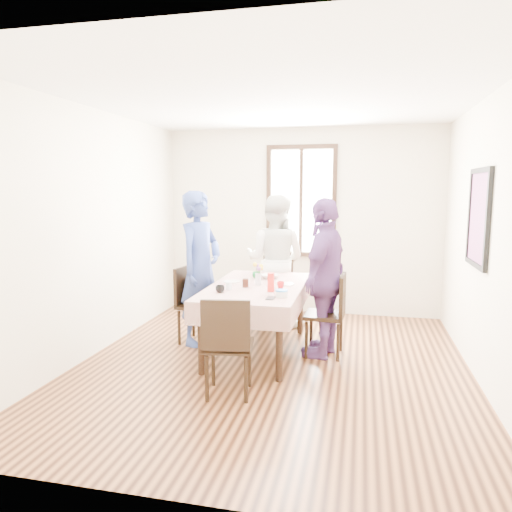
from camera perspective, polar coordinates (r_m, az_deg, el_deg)
name	(u,v)px	position (r m, az deg, el deg)	size (l,w,h in m)	color
ground	(272,365)	(5.04, 1.96, -13.13)	(4.50, 4.50, 0.00)	black
back_wall	(301,222)	(6.93, 5.50, 4.16)	(4.00, 4.00, 0.00)	beige
right_wall	(488,242)	(4.77, 26.36, 1.57)	(4.50, 4.50, 0.00)	beige
window_frame	(301,201)	(6.90, 5.51, 6.63)	(1.02, 0.06, 1.62)	black
window_pane	(301,201)	(6.91, 5.52, 6.64)	(0.90, 0.02, 1.50)	white
art_poster	(479,218)	(5.05, 25.49, 4.21)	(0.04, 0.76, 0.96)	red
dining_table	(257,319)	(5.33, 0.12, -7.67)	(0.90, 1.68, 0.75)	black
tablecloth	(257,286)	(5.24, 0.12, -3.65)	(1.02, 1.80, 0.01)	#570A06
chair_left	(198,305)	(5.66, -7.02, -5.95)	(0.42, 0.42, 0.91)	black
chair_right	(325,315)	(5.25, 8.34, -7.08)	(0.42, 0.42, 0.91)	black
chair_far	(275,291)	(6.41, 2.37, -4.23)	(0.42, 0.42, 0.91)	black
chair_near	(229,345)	(4.24, -3.34, -10.76)	(0.42, 0.42, 0.91)	black
person_left	(199,268)	(5.56, -6.91, -1.47)	(0.66, 0.43, 1.81)	navy
person_far	(275,260)	(6.31, 2.36, -0.52)	(0.85, 0.66, 1.75)	silver
person_right	(323,278)	(5.16, 8.21, -2.64)	(1.02, 0.42, 1.74)	#5E3874
mug_black	(220,289)	(4.88, -4.39, -4.03)	(0.10, 0.10, 0.08)	black
mug_flag	(281,285)	(5.05, 3.00, -3.59)	(0.08, 0.08, 0.08)	red
mug_green	(256,275)	(5.63, 0.06, -2.34)	(0.10, 0.10, 0.08)	#0C7226
serving_bowl	(270,276)	(5.63, 1.74, -2.50)	(0.21, 0.21, 0.05)	white
juice_carton	(271,282)	(4.91, 1.83, -3.22)	(0.06, 0.06, 0.20)	red
butter_tub	(282,294)	(4.68, 3.13, -4.63)	(0.12, 0.12, 0.06)	white
jam_jar	(245,283)	(5.13, -1.29, -3.30)	(0.07, 0.07, 0.09)	black
drinking_glass	(229,286)	(5.00, -3.34, -3.65)	(0.06, 0.06, 0.09)	silver
smartphone	(271,298)	(4.62, 1.79, -5.13)	(0.08, 0.15, 0.01)	black
flower_vase	(258,279)	(5.25, 0.26, -2.83)	(0.07, 0.07, 0.13)	silver
plate_left	(232,281)	(5.43, -2.98, -3.11)	(0.20, 0.20, 0.01)	white
plate_right	(285,284)	(5.28, 3.59, -3.43)	(0.20, 0.20, 0.01)	white
plate_far	(271,275)	(5.86, 1.78, -2.28)	(0.20, 0.20, 0.01)	white
butter_lid	(282,290)	(4.67, 3.13, -4.20)	(0.12, 0.12, 0.01)	blue
flower_bunch	(258,269)	(5.23, 0.26, -1.59)	(0.09, 0.09, 0.10)	yellow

